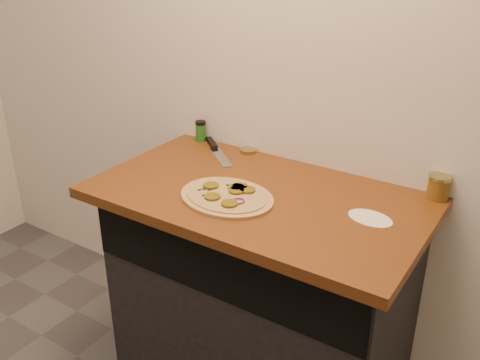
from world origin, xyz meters
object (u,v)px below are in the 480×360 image
Objects in this scene: chefs_knife at (216,149)px; spice_shaker at (201,131)px; pizza at (227,196)px; salsa_jar at (439,187)px.

spice_shaker reaches higher than chefs_knife.
pizza is 4.26× the size of spice_shaker.
salsa_jar reaches higher than pizza.
salsa_jar is at bearing 33.32° from pizza.
spice_shaker is at bearing 180.00° from salsa_jar.
chefs_knife is 0.15m from spice_shaker.
spice_shaker reaches higher than salsa_jar.
chefs_knife is at bearing 130.62° from pizza.
spice_shaker reaches higher than pizza.
salsa_jar is (0.91, 0.06, 0.04)m from chefs_knife.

